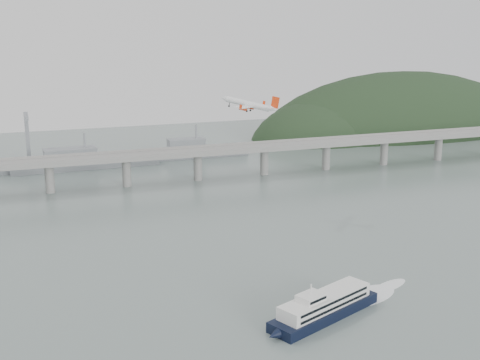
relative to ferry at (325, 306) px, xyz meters
name	(u,v)px	position (x,y,z in m)	size (l,w,h in m)	color
ground	(285,296)	(-6.73, 22.01, -4.27)	(900.00, 900.00, 0.00)	slate
bridge	(168,158)	(-7.88, 222.01, 13.38)	(800.00, 22.00, 23.90)	gray
headland	(411,148)	(278.45, 353.76, -23.62)	(365.00, 155.00, 156.00)	black
ferry	(325,306)	(0.00, 0.00, 0.00)	(78.82, 40.14, 15.75)	black
airliner	(250,105)	(16.04, 125.72, 60.60)	(28.18, 28.02, 9.41)	white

